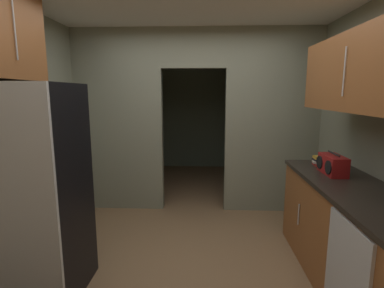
{
  "coord_description": "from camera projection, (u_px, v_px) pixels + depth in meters",
  "views": [
    {
      "loc": [
        0.13,
        -2.55,
        1.7
      ],
      "look_at": [
        -0.02,
        0.81,
        1.11
      ],
      "focal_mm": 27.55,
      "sensor_mm": 36.0,
      "label": 1
    }
  ],
  "objects": [
    {
      "name": "ground",
      "position": [
        190.0,
        273.0,
        2.81
      ],
      "size": [
        20.0,
        20.0,
        0.0
      ],
      "primitive_type": "plane",
      "color": "brown"
    },
    {
      "name": "kitchen_partition",
      "position": [
        196.0,
        117.0,
        4.17
      ],
      "size": [
        3.44,
        0.12,
        2.57
      ],
      "color": "gray",
      "rests_on": "ground"
    },
    {
      "name": "adjoining_room_shell",
      "position": [
        198.0,
        113.0,
        5.95
      ],
      "size": [
        3.44,
        2.62,
        2.57
      ],
      "color": "slate",
      "rests_on": "ground"
    },
    {
      "name": "refrigerator",
      "position": [
        27.0,
        193.0,
        2.42
      ],
      "size": [
        0.84,
        0.71,
        1.77
      ],
      "color": "black",
      "rests_on": "ground"
    },
    {
      "name": "lower_cabinet_run",
      "position": [
        351.0,
        239.0,
        2.53
      ],
      "size": [
        0.64,
        2.02,
        0.92
      ],
      "color": "brown",
      "rests_on": "ground"
    },
    {
      "name": "dishwasher",
      "position": [
        345.0,
        283.0,
        1.99
      ],
      "size": [
        0.02,
        0.56,
        0.86
      ],
      "color": "#B7BABC",
      "rests_on": "ground"
    },
    {
      "name": "upper_cabinet_counterside",
      "position": [
        368.0,
        72.0,
        2.29
      ],
      "size": [
        0.36,
        1.82,
        0.63
      ],
      "color": "brown"
    },
    {
      "name": "boombox",
      "position": [
        333.0,
        165.0,
        2.83
      ],
      "size": [
        0.17,
        0.35,
        0.21
      ],
      "color": "maroon",
      "rests_on": "lower_cabinet_run"
    },
    {
      "name": "book_stack",
      "position": [
        319.0,
        161.0,
        3.17
      ],
      "size": [
        0.15,
        0.15,
        0.1
      ],
      "color": "red",
      "rests_on": "lower_cabinet_run"
    }
  ]
}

